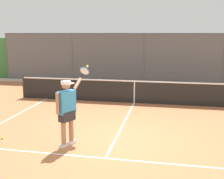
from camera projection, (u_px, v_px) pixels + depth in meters
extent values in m
plane|color=#B76B42|center=(115.00, 140.00, 7.98)|extent=(60.00, 60.00, 0.00)
cube|color=white|center=(105.00, 158.00, 6.78)|extent=(6.19, 0.05, 0.01)
cube|color=white|center=(124.00, 123.00, 9.46)|extent=(0.05, 5.59, 0.01)
cylinder|color=#565B60|center=(223.00, 61.00, 15.14)|extent=(0.07, 0.07, 2.92)
cylinder|color=#565B60|center=(144.00, 60.00, 15.96)|extent=(0.07, 0.07, 2.92)
cylinder|color=#565B60|center=(72.00, 58.00, 16.77)|extent=(0.07, 0.07, 2.92)
cylinder|color=#565B60|center=(7.00, 57.00, 17.59)|extent=(0.07, 0.07, 2.92)
cylinder|color=#565B60|center=(144.00, 34.00, 15.68)|extent=(16.84, 0.05, 0.05)
cube|color=#565B60|center=(144.00, 60.00, 15.96)|extent=(16.84, 0.02, 2.92)
cube|color=#387A3D|center=(145.00, 61.00, 16.61)|extent=(19.84, 0.90, 2.62)
cube|color=silver|center=(143.00, 84.00, 16.05)|extent=(17.84, 0.18, 0.15)
cylinder|color=#2D2D2D|center=(24.00, 86.00, 13.03)|extent=(0.09, 0.09, 1.07)
cube|color=black|center=(134.00, 92.00, 12.06)|extent=(10.10, 0.02, 0.91)
cube|color=white|center=(135.00, 81.00, 11.97)|extent=(10.10, 0.04, 0.05)
cube|color=white|center=(134.00, 92.00, 12.06)|extent=(0.05, 0.04, 0.91)
cube|color=silver|center=(64.00, 145.00, 7.46)|extent=(0.22, 0.28, 0.09)
cylinder|color=#A87A5B|center=(63.00, 129.00, 7.37)|extent=(0.13, 0.13, 0.80)
cube|color=silver|center=(72.00, 142.00, 7.67)|extent=(0.22, 0.28, 0.09)
cylinder|color=#A87A5B|center=(71.00, 126.00, 7.58)|extent=(0.13, 0.13, 0.80)
cube|color=#28282D|center=(67.00, 116.00, 7.41)|extent=(0.39, 0.47, 0.26)
cube|color=#338CC6|center=(66.00, 102.00, 7.34)|extent=(0.41, 0.54, 0.58)
cylinder|color=#A87A5B|center=(57.00, 103.00, 7.10)|extent=(0.08, 0.08, 0.53)
cylinder|color=#A87A5B|center=(77.00, 84.00, 7.65)|extent=(0.15, 0.40, 0.30)
sphere|color=#A87A5B|center=(66.00, 85.00, 7.25)|extent=(0.22, 0.22, 0.22)
cylinder|color=white|center=(66.00, 83.00, 7.24)|extent=(0.34, 0.34, 0.08)
cube|color=white|center=(69.00, 83.00, 7.34)|extent=(0.26, 0.26, 0.02)
cylinder|color=black|center=(82.00, 76.00, 7.84)|extent=(0.06, 0.17, 0.13)
torus|color=#28569E|center=(85.00, 71.00, 7.99)|extent=(0.32, 0.23, 0.26)
cylinder|color=silver|center=(85.00, 71.00, 7.99)|extent=(0.27, 0.18, 0.21)
sphere|color=#C1D138|center=(87.00, 66.00, 8.13)|extent=(0.07, 0.07, 0.07)
sphere|color=#C1D138|center=(2.00, 138.00, 8.01)|extent=(0.07, 0.07, 0.07)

